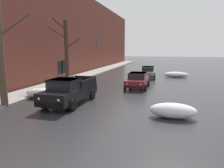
{
  "coord_description": "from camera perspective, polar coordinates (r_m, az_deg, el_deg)",
  "views": [
    {
      "loc": [
        4.45,
        -3.76,
        3.64
      ],
      "look_at": [
        0.86,
        9.78,
        1.34
      ],
      "focal_mm": 34.55,
      "sensor_mm": 36.0,
      "label": 1
    }
  ],
  "objects": [
    {
      "name": "left_sidewalk_slab",
      "position": [
        24.67,
        -11.97,
        0.8
      ],
      "size": [
        2.62,
        80.0,
        0.14
      ],
      "primitive_type": "cube",
      "color": "gray",
      "rests_on": "ground"
    },
    {
      "name": "brick_townhouse_facade",
      "position": [
        25.38,
        -16.19,
        14.05
      ],
      "size": [
        0.63,
        80.0,
        11.78
      ],
      "color": "brown",
      "rests_on": "ground"
    },
    {
      "name": "snow_bank_near_corner_left",
      "position": [
        16.72,
        -18.41,
        -2.42
      ],
      "size": [
        2.54,
        0.95,
        0.75
      ],
      "color": "white",
      "rests_on": "ground"
    },
    {
      "name": "snow_bank_along_left_kerb",
      "position": [
        29.12,
        16.52,
        2.43
      ],
      "size": [
        3.13,
        1.2,
        0.68
      ],
      "color": "white",
      "rests_on": "ground"
    },
    {
      "name": "snow_bank_mid_block_left",
      "position": [
        17.3,
        -16.1,
        -2.12
      ],
      "size": [
        2.65,
        1.44,
        0.64
      ],
      "color": "white",
      "rests_on": "ground"
    },
    {
      "name": "snow_bank_near_corner_right",
      "position": [
        11.94,
        15.63,
        -6.83
      ],
      "size": [
        2.46,
        1.19,
        0.8
      ],
      "color": "white",
      "rests_on": "ground"
    },
    {
      "name": "bare_tree_mid_block",
      "position": [
        22.14,
        -12.01,
        8.43
      ],
      "size": [
        2.7,
        1.77,
        6.45
      ],
      "color": "#382B1E",
      "rests_on": "ground"
    },
    {
      "name": "pickup_truck_black_approaching_near_lane",
      "position": [
        14.53,
        -11.24,
        -1.79
      ],
      "size": [
        2.26,
        5.28,
        1.76
      ],
      "color": "black",
      "rests_on": "ground"
    },
    {
      "name": "sedan_maroon_parked_kerbside_close",
      "position": [
        20.32,
        6.76,
        1.09
      ],
      "size": [
        2.03,
        4.16,
        1.42
      ],
      "color": "maroon",
      "rests_on": "ground"
    },
    {
      "name": "sedan_grey_parked_kerbside_mid",
      "position": [
        27.52,
        9.46,
        3.18
      ],
      "size": [
        2.11,
        4.27,
        1.42
      ],
      "color": "slate",
      "rests_on": "ground"
    }
  ]
}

